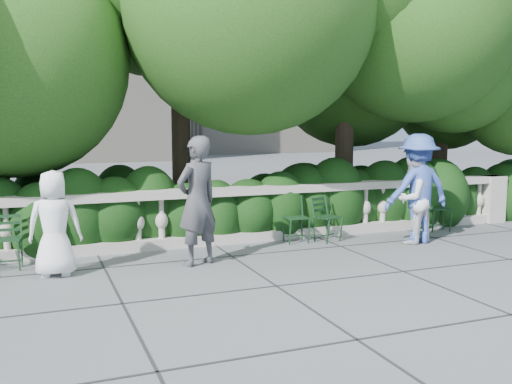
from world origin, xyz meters
name	(u,v)px	position (x,y,z in m)	size (l,w,h in m)	color
ground	(280,265)	(0.00, 0.00, 0.00)	(90.00, 90.00, 0.00)	#515358
balustrade	(240,215)	(0.00, 1.80, 0.49)	(12.00, 0.44, 1.00)	#9E998E
shrub_hedge	(219,230)	(0.00, 3.00, 0.00)	(15.00, 2.60, 1.70)	black
tree_canopy	(248,30)	(0.69, 3.19, 3.96)	(15.04, 6.52, 6.78)	#3F3023
chair_a	(7,272)	(-3.84, 1.12, 0.00)	(0.44, 0.48, 0.84)	black
chair_d	(299,244)	(0.92, 1.26, 0.00)	(0.44, 0.48, 0.84)	black
chair_e	(333,243)	(1.54, 1.12, 0.00)	(0.44, 0.48, 0.84)	black
chair_f	(441,232)	(3.99, 1.21, 0.00)	(0.44, 0.48, 0.84)	black
person_businessman	(54,223)	(-3.17, 0.61, 0.75)	(0.73, 0.47, 1.49)	white
person_woman_grey	(197,201)	(-1.14, 0.50, 0.97)	(0.71, 0.47, 1.95)	#3E3E43
person_casual_man	(413,199)	(2.84, 0.61, 0.79)	(0.77, 0.60, 1.58)	silver
person_older_blue	(418,189)	(2.92, 0.58, 0.97)	(1.26, 0.72, 1.95)	#3752A7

